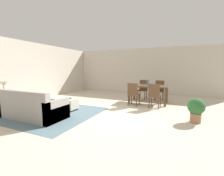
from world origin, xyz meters
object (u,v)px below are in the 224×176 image
Objects in this scene: vase_centerpiece at (148,83)px; couch at (32,108)px; dining_chair_far_left at (143,88)px; dining_chair_near_right at (155,94)px; dining_chair_near_left at (133,93)px; potted_plant at (196,109)px; side_table at (5,100)px; table_lamp at (3,85)px; dining_chair_far_right at (159,89)px; book_on_ottoman at (67,98)px; ottoman_table at (64,103)px; dining_table at (148,88)px.

couch is at bearing -128.49° from vase_centerpiece.
dining_chair_near_right is at bearing -64.51° from dining_chair_far_left.
dining_chair_near_left is at bearing 48.80° from couch.
potted_plant is at bearing -28.35° from dining_chair_near_left.
table_lamp is at bearing -165.96° from side_table.
dining_chair_far_left and dining_chair_far_right have the same top height.
dining_chair_far_left is 3.80× the size of vase_centerpiece.
dining_chair_far_left is at bearing 57.82° from book_on_ottoman.
potted_plant is at bearing -48.79° from vase_centerpiece.
ottoman_table is 0.23m from book_on_ottoman.
vase_centerpiece reaches higher than dining_chair_near_left.
dining_chair_near_left is 2.38m from potted_plant.
couch is 1.19m from book_on_ottoman.
dining_chair_near_right is at bearing -89.35° from dining_chair_far_right.
dining_table reaches higher than ottoman_table.
potted_plant is (2.09, -1.13, -0.13)m from dining_chair_near_left.
couch is 7.61× the size of book_on_ottoman.
dining_table is 3.39m from book_on_ottoman.
dining_chair_far_left is (-0.42, 0.87, -0.15)m from dining_table.
dining_chair_far_right is at bearing 67.03° from dining_table.
dining_table is at bearing 43.74° from book_on_ottoman.
vase_centerpiece is at bearing 116.95° from dining_chair_near_right.
couch is at bearing -139.97° from dining_chair_near_right.
ottoman_table is at bearing 79.16° from couch.
dining_chair_far_left is at bearing 50.04° from table_lamp.
dining_chair_far_left is (-0.81, 1.69, 0.00)m from dining_chair_near_right.
couch is at bearing -160.80° from potted_plant.
potted_plant is (5.72, 1.55, -0.56)m from table_lamp.
dining_chair_near_right is (2.94, 1.54, 0.29)m from ottoman_table.
book_on_ottoman is at bearing -142.57° from dining_chair_near_left.
dining_table is (2.78, 3.47, 0.38)m from couch.
dining_chair_far_left is (2.14, 3.22, 0.29)m from ottoman_table.
couch is 8.18× the size of vase_centerpiece.
dining_chair_far_left is at bearing 126.52° from potted_plant.
vase_centerpiece reaches higher than potted_plant.
ottoman_table is (0.21, 1.12, -0.06)m from couch.
dining_chair_near_left is (-0.44, -0.80, -0.15)m from dining_table.
dining_chair_far_right is (0.36, 0.86, -0.15)m from dining_table.
book_on_ottoman is (-2.44, -2.34, -0.24)m from dining_table.
dining_chair_near_left is at bearing -117.59° from vase_centerpiece.
book_on_ottoman is at bearing -151.76° from dining_chair_near_right.
side_table is 5.34m from vase_centerpiece.
dining_chair_near_right reaches higher than couch.
dining_chair_near_left is at bearing -118.66° from dining_table.
vase_centerpiece is at bearing 131.21° from potted_plant.
dining_table is at bearing 130.53° from potted_plant.
dining_table is at bearing 28.61° from vase_centerpiece.
side_table is at bearing -139.47° from dining_table.
side_table is 5.35m from dining_table.
dining_table is 2.36× the size of potted_plant.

